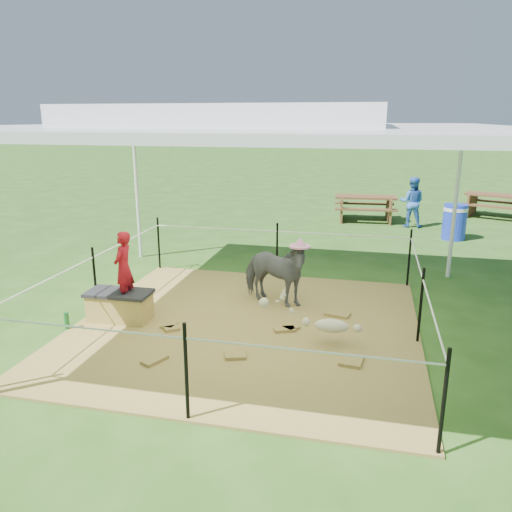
% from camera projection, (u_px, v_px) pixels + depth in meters
% --- Properties ---
extents(ground, '(90.00, 90.00, 0.00)m').
position_uv_depth(ground, '(246.00, 327.00, 6.84)').
color(ground, '#2D5919').
rests_on(ground, ground).
extents(hay_patch, '(4.60, 4.60, 0.03)m').
position_uv_depth(hay_patch, '(246.00, 326.00, 6.84)').
color(hay_patch, brown).
rests_on(hay_patch, ground).
extents(canopy_tent, '(6.30, 6.30, 2.90)m').
position_uv_depth(canopy_tent, '(245.00, 124.00, 6.12)').
color(canopy_tent, silver).
rests_on(canopy_tent, ground).
extents(rope_fence, '(4.54, 4.54, 1.00)m').
position_uv_depth(rope_fence, '(246.00, 283.00, 6.67)').
color(rope_fence, black).
rests_on(rope_fence, ground).
extents(straw_bale, '(0.84, 0.44, 0.37)m').
position_uv_depth(straw_bale, '(120.00, 307.00, 6.98)').
color(straw_bale, '#AF843F').
rests_on(straw_bale, hay_patch).
extents(dark_cloth, '(0.90, 0.48, 0.05)m').
position_uv_depth(dark_cloth, '(119.00, 293.00, 6.92)').
color(dark_cloth, black).
rests_on(dark_cloth, straw_bale).
extents(woman, '(0.25, 0.37, 1.00)m').
position_uv_depth(woman, '(123.00, 260.00, 6.77)').
color(woman, '#A20F1A').
rests_on(woman, straw_bale).
extents(green_bottle, '(0.07, 0.07, 0.23)m').
position_uv_depth(green_bottle, '(67.00, 320.00, 6.69)').
color(green_bottle, '#166528').
rests_on(green_bottle, hay_patch).
extents(pony, '(1.28, 0.90, 0.98)m').
position_uv_depth(pony, '(274.00, 273.00, 7.48)').
color(pony, '#4E4E53').
rests_on(pony, hay_patch).
extents(pink_hat, '(0.31, 0.31, 0.14)m').
position_uv_depth(pink_hat, '(274.00, 236.00, 7.33)').
color(pink_hat, pink).
rests_on(pink_hat, pony).
extents(foal, '(1.03, 0.59, 0.56)m').
position_uv_depth(foal, '(332.00, 323.00, 6.18)').
color(foal, beige).
rests_on(foal, hay_patch).
extents(trash_barrel, '(0.66, 0.66, 0.83)m').
position_uv_depth(trash_barrel, '(454.00, 222.00, 11.67)').
color(trash_barrel, blue).
rests_on(trash_barrel, ground).
extents(picnic_table_near, '(1.73, 1.31, 0.69)m').
position_uv_depth(picnic_table_near, '(365.00, 208.00, 13.84)').
color(picnic_table_near, brown).
rests_on(picnic_table_near, ground).
extents(picnic_table_far, '(1.94, 1.70, 0.68)m').
position_uv_depth(picnic_table_far, '(495.00, 206.00, 14.24)').
color(picnic_table_far, '#54371C').
rests_on(picnic_table_far, ground).
extents(distant_person, '(0.69, 0.57, 1.30)m').
position_uv_depth(distant_person, '(412.00, 202.00, 12.96)').
color(distant_person, blue).
rests_on(distant_person, ground).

